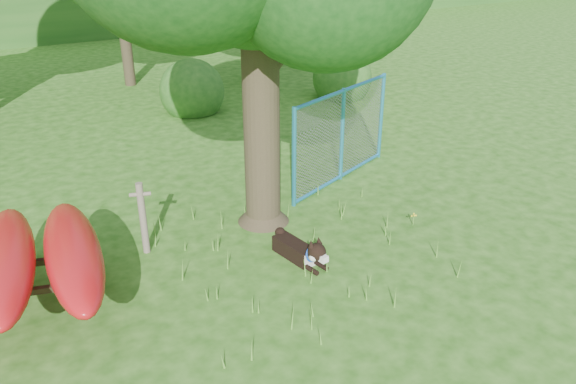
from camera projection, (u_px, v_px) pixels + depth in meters
ground at (321, 288)px, 8.06m from camera, size 80.00×80.00×0.00m
wooden_post at (143, 216)px, 8.70m from camera, size 0.33×0.17×1.20m
husky_dog at (302, 251)px, 8.62m from camera, size 0.41×1.23×0.55m
fence_section at (342, 135)px, 11.21m from camera, size 3.10×1.17×3.17m
wildflower_clump at (414, 216)px, 9.70m from camera, size 0.10×0.09×0.22m
shrub_right at (341, 97)px, 17.34m from camera, size 1.80×1.80×1.80m
shrub_mid at (194, 112)px, 15.91m from camera, size 1.80×1.80×1.80m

